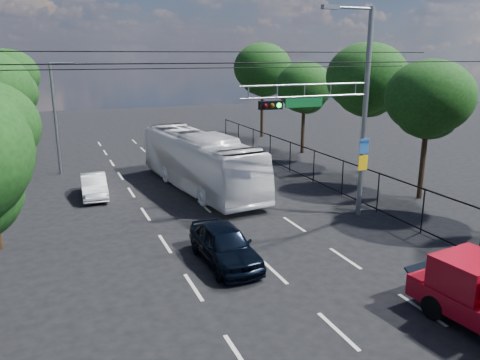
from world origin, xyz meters
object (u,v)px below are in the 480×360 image
navy_hatchback (225,244)px  signal_mast (343,107)px  white_bus (200,161)px  white_van (94,186)px

navy_hatchback → signal_mast: bearing=20.3°
signal_mast → navy_hatchback: signal_mast is taller
white_bus → white_van: 5.95m
navy_hatchback → white_bus: white_bus is taller
navy_hatchback → white_van: size_ratio=1.15×
white_bus → white_van: size_ratio=3.13×
white_van → navy_hatchback: bearing=-68.6°
signal_mast → white_bus: 9.32m
signal_mast → navy_hatchback: size_ratio=2.24×
white_bus → navy_hatchback: bearing=-109.4°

